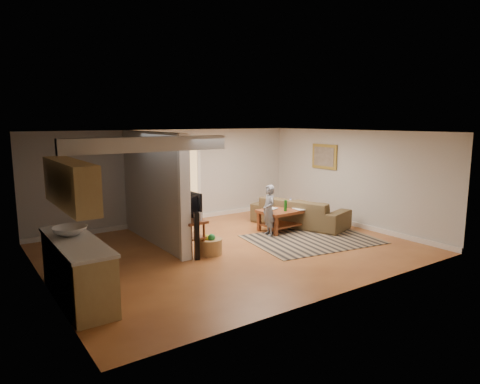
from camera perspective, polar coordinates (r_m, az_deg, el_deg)
name	(u,v)px	position (r m, az deg, el deg)	size (l,w,h in m)	color
ground	(233,249)	(9.31, -0.91, -7.57)	(7.50, 7.50, 0.00)	brown
room_shell	(178,184)	(8.83, -8.24, 1.10)	(7.54, 6.02, 2.52)	#BAB8B2
area_rug	(312,239)	(10.13, 9.60, -6.24)	(2.85, 2.08, 0.01)	black
sofa	(299,225)	(11.44, 7.88, -4.41)	(2.51, 0.98, 0.73)	#4A3B25
coffee_table	(286,213)	(10.86, 6.16, -2.86)	(1.39, 0.84, 0.81)	maroon
tv_console	(185,220)	(9.00, -7.29, -3.77)	(0.48, 1.20, 1.02)	maroon
speaker_left	(197,236)	(8.51, -5.79, -5.88)	(0.10, 0.10, 0.96)	black
speaker_right	(150,212)	(11.17, -11.92, -2.57)	(0.09, 0.09, 0.87)	black
toy_basket	(210,245)	(8.92, -4.01, -7.12)	(0.50, 0.50, 0.45)	#9B7243
child	(269,235)	(10.37, 3.84, -5.80)	(0.45, 0.29, 1.23)	gray
toddler	(165,232)	(10.86, -9.97, -5.22)	(0.42, 0.33, 0.86)	#1C243C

